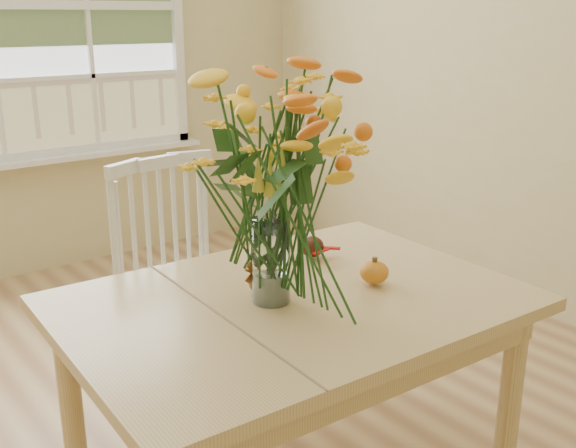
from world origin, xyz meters
TOP-DOWN VIEW (x-y plane):
  - dining_table at (0.10, -0.29)m, footprint 1.36×1.00m
  - windsor_chair at (0.11, 0.42)m, footprint 0.49×0.47m
  - flower_vase at (0.03, -0.27)m, footprint 0.52×0.52m
  - pumpkin at (0.36, -0.36)m, footprint 0.09×0.09m
  - turkey_figurine at (0.04, -0.21)m, footprint 0.09×0.08m
  - dark_gourd at (0.36, -0.06)m, footprint 0.13×0.11m

SIDE VIEW (x-z plane):
  - windsor_chair at x=0.11m, z-range 0.06..1.03m
  - dining_table at x=0.10m, z-range 0.26..0.96m
  - pumpkin at x=0.36m, z-range 0.70..0.77m
  - dark_gourd at x=0.36m, z-range 0.70..0.78m
  - turkey_figurine at x=0.04m, z-range 0.69..0.80m
  - flower_vase at x=0.03m, z-range 0.77..1.38m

